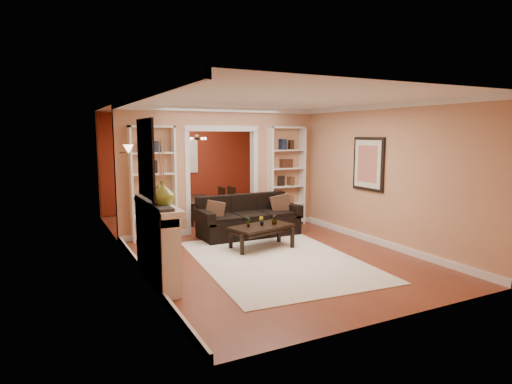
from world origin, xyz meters
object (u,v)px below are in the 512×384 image
coffee_table (262,237)px  bookshelf_right (286,176)px  dining_table (198,209)px  fireplace (158,243)px  sofa (249,216)px  bookshelf_left (153,183)px

coffee_table → bookshelf_right: size_ratio=0.50×
coffee_table → dining_table: 3.11m
coffee_table → fireplace: fireplace is taller
sofa → bookshelf_left: size_ratio=0.94×
fireplace → sofa: bearing=39.2°
bookshelf_left → dining_table: size_ratio=1.48×
sofa → bookshelf_right: 1.56m
bookshelf_right → fireplace: bearing=-145.2°
sofa → fireplace: bearing=-140.8°
sofa → bookshelf_left: 2.07m
bookshelf_left → fireplace: bookshelf_left is taller
bookshelf_right → coffee_table: bearing=-132.7°
bookshelf_left → fireplace: size_ratio=1.35×
fireplace → coffee_table: bearing=23.2°
sofa → dining_table: (-0.40, 2.09, -0.15)m
bookshelf_right → dining_table: size_ratio=1.48×
fireplace → dining_table: fireplace is taller
coffee_table → bookshelf_right: 2.37m
dining_table → bookshelf_left: bearing=136.1°
sofa → bookshelf_left: (-1.85, 0.58, 0.73)m
bookshelf_right → fireplace: (-3.64, -2.53, -0.57)m
sofa → dining_table: size_ratio=1.39×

